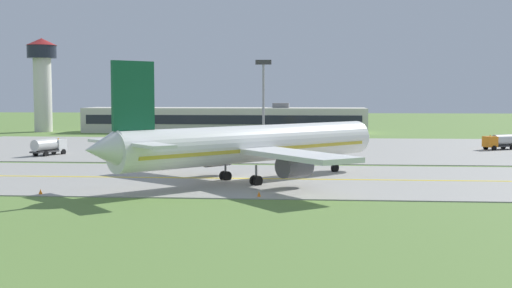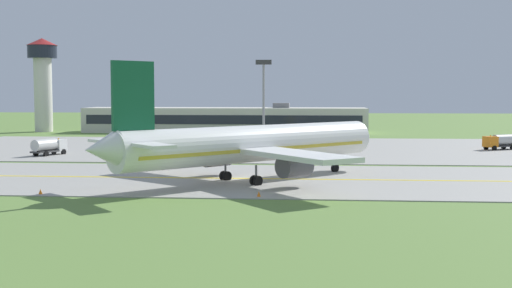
% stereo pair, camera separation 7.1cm
% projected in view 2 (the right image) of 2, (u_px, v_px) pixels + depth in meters
% --- Properties ---
extents(ground_plane, '(500.00, 500.00, 0.00)m').
position_uv_depth(ground_plane, '(237.00, 179.00, 74.31)').
color(ground_plane, olive).
extents(taxiway_strip, '(240.00, 28.00, 0.10)m').
position_uv_depth(taxiway_strip, '(237.00, 179.00, 74.31)').
color(taxiway_strip, '#9E9B93').
rests_on(taxiway_strip, ground).
extents(apron_pad, '(140.00, 52.00, 0.10)m').
position_uv_depth(apron_pad, '(320.00, 148.00, 115.21)').
color(apron_pad, '#9E9B93').
rests_on(apron_pad, ground).
extents(taxiway_centreline, '(220.00, 0.60, 0.01)m').
position_uv_depth(taxiway_centreline, '(237.00, 178.00, 74.30)').
color(taxiway_centreline, yellow).
rests_on(taxiway_centreline, taxiway_strip).
extents(airplane_lead, '(31.06, 31.40, 12.70)m').
position_uv_depth(airplane_lead, '(251.00, 144.00, 71.59)').
color(airplane_lead, white).
rests_on(airplane_lead, ground).
extents(service_truck_baggage, '(4.11, 6.33, 2.65)m').
position_uv_depth(service_truck_baggage, '(49.00, 146.00, 102.27)').
color(service_truck_baggage, silver).
rests_on(service_truck_baggage, ground).
extents(service_truck_fuel, '(6.28, 4.51, 2.65)m').
position_uv_depth(service_truck_fuel, '(500.00, 141.00, 112.28)').
color(service_truck_fuel, orange).
rests_on(service_truck_fuel, ground).
extents(service_truck_pushback, '(6.24, 4.72, 2.65)m').
position_uv_depth(service_truck_pushback, '(284.00, 140.00, 115.33)').
color(service_truck_pushback, yellow).
rests_on(service_truck_pushback, ground).
extents(terminal_building, '(69.36, 12.45, 7.29)m').
position_uv_depth(terminal_building, '(226.00, 120.00, 163.60)').
color(terminal_building, beige).
rests_on(terminal_building, ground).
extents(control_tower, '(7.60, 7.60, 23.42)m').
position_uv_depth(control_tower, '(43.00, 75.00, 165.36)').
color(control_tower, silver).
rests_on(control_tower, ground).
extents(apron_light_mast, '(2.40, 0.50, 14.70)m').
position_uv_depth(apron_light_mast, '(264.00, 96.00, 99.63)').
color(apron_light_mast, gray).
rests_on(apron_light_mast, ground).
extents(traffic_cone_near_edge, '(0.44, 0.44, 0.60)m').
position_uv_depth(traffic_cone_near_edge, '(181.00, 165.00, 86.47)').
color(traffic_cone_near_edge, orange).
rests_on(traffic_cone_near_edge, ground).
extents(traffic_cone_mid_edge, '(0.44, 0.44, 0.60)m').
position_uv_depth(traffic_cone_mid_edge, '(40.00, 192.00, 62.76)').
color(traffic_cone_mid_edge, orange).
rests_on(traffic_cone_mid_edge, ground).
extents(traffic_cone_far_edge, '(0.44, 0.44, 0.60)m').
position_uv_depth(traffic_cone_far_edge, '(259.00, 194.00, 61.25)').
color(traffic_cone_far_edge, orange).
rests_on(traffic_cone_far_edge, ground).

